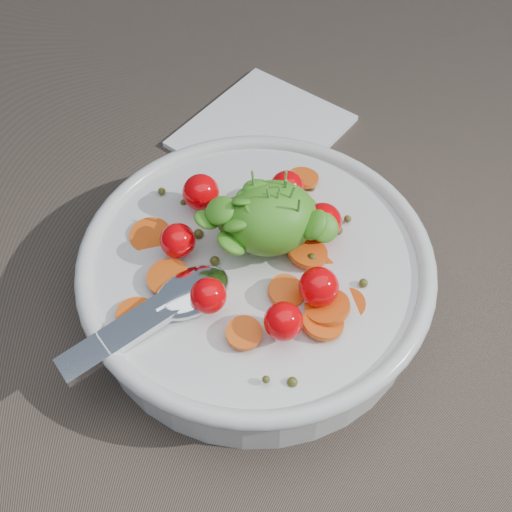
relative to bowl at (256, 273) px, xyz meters
name	(u,v)px	position (x,y,z in m)	size (l,w,h in m)	color
ground	(256,305)	(0.00, -0.01, -0.03)	(6.00, 6.00, 0.00)	brown
bowl	(256,273)	(0.00, 0.00, 0.00)	(0.31, 0.29, 0.12)	silver
napkin	(262,131)	(0.07, 0.20, -0.03)	(0.16, 0.14, 0.01)	white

